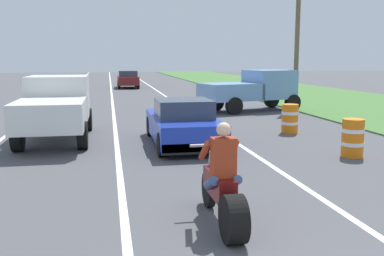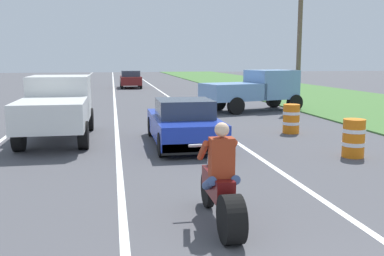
% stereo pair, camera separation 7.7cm
% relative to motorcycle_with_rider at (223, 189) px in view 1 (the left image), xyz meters
% --- Properties ---
extents(lane_stripe_left_solid, '(0.14, 120.00, 0.01)m').
position_rel_motorcycle_with_rider_xyz_m(lane_stripe_left_solid, '(-5.07, 16.77, -0.59)').
color(lane_stripe_left_solid, white).
rests_on(lane_stripe_left_solid, ground).
extents(lane_stripe_right_solid, '(0.14, 120.00, 0.01)m').
position_rel_motorcycle_with_rider_xyz_m(lane_stripe_right_solid, '(2.13, 16.77, -0.59)').
color(lane_stripe_right_solid, white).
rests_on(lane_stripe_right_solid, ground).
extents(lane_stripe_centre_dashed, '(0.14, 120.00, 0.01)m').
position_rel_motorcycle_with_rider_xyz_m(lane_stripe_centre_dashed, '(-1.47, 16.77, -0.59)').
color(lane_stripe_centre_dashed, white).
rests_on(lane_stripe_centre_dashed, ground).
extents(grass_verge_right, '(10.00, 120.00, 0.06)m').
position_rel_motorcycle_with_rider_xyz_m(grass_verge_right, '(12.25, 16.77, -0.56)').
color(grass_verge_right, '#477538').
rests_on(grass_verge_right, ground).
extents(motorcycle_with_rider, '(0.70, 2.21, 1.62)m').
position_rel_motorcycle_with_rider_xyz_m(motorcycle_with_rider, '(0.00, 0.00, 0.00)').
color(motorcycle_with_rider, black).
rests_on(motorcycle_with_rider, ground).
extents(sports_car_blue, '(1.84, 4.30, 1.37)m').
position_rel_motorcycle_with_rider_xyz_m(sports_car_blue, '(0.48, 6.51, 0.04)').
color(sports_car_blue, '#1E38B2').
rests_on(sports_car_blue, ground).
extents(pickup_truck_left_lane_white, '(2.02, 4.80, 1.98)m').
position_rel_motorcycle_with_rider_xyz_m(pickup_truck_left_lane_white, '(-3.29, 7.98, 0.51)').
color(pickup_truck_left_lane_white, silver).
rests_on(pickup_truck_left_lane_white, ground).
extents(pickup_truck_right_shoulder_light_blue, '(5.14, 3.14, 1.98)m').
position_rel_motorcycle_with_rider_xyz_m(pickup_truck_right_shoulder_light_blue, '(5.31, 14.33, 0.51)').
color(pickup_truck_right_shoulder_light_blue, '#6B93C6').
rests_on(pickup_truck_right_shoulder_light_blue, ground).
extents(utility_pole_roadside, '(0.24, 0.24, 8.39)m').
position_rel_motorcycle_with_rider_xyz_m(utility_pole_roadside, '(8.14, 15.78, 3.60)').
color(utility_pole_roadside, brown).
rests_on(utility_pole_roadside, ground).
extents(construction_barrel_nearest, '(0.58, 0.58, 1.00)m').
position_rel_motorcycle_with_rider_xyz_m(construction_barrel_nearest, '(4.56, 4.06, -0.09)').
color(construction_barrel_nearest, orange).
rests_on(construction_barrel_nearest, ground).
extents(construction_barrel_mid, '(0.58, 0.58, 1.00)m').
position_rel_motorcycle_with_rider_xyz_m(construction_barrel_mid, '(4.44, 7.84, -0.09)').
color(construction_barrel_mid, orange).
rests_on(construction_barrel_mid, ground).
extents(distant_car_far_ahead, '(1.80, 4.00, 1.50)m').
position_rel_motorcycle_with_rider_xyz_m(distant_car_far_ahead, '(0.00, 32.51, 0.18)').
color(distant_car_far_ahead, maroon).
rests_on(distant_car_far_ahead, ground).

